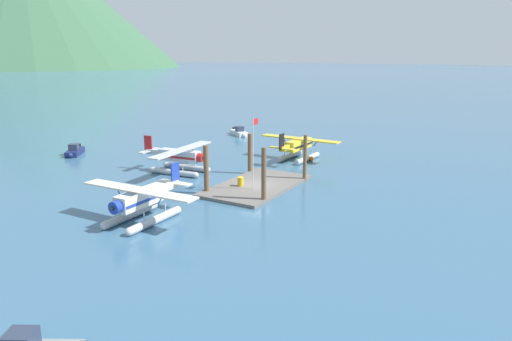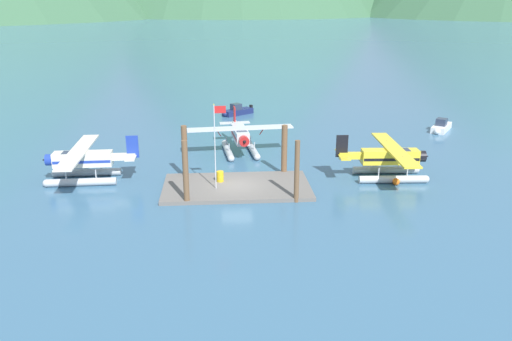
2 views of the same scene
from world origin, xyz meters
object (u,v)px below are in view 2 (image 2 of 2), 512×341
(flagpole, at_px, (216,138))
(seaplane_cream_port_fwd, at_px, (83,163))
(mooring_buoy, at_px, (396,182))
(fuel_drum, at_px, (220,176))
(seaplane_silver_bow_centre, at_px, (240,138))
(seaplane_yellow_stbd_fwd, at_px, (390,161))
(boat_navy_open_north, at_px, (237,111))
(boat_white_open_east, at_px, (441,127))

(flagpole, height_order, seaplane_cream_port_fwd, flagpole)
(flagpole, relative_size, mooring_buoy, 11.36)
(fuel_drum, height_order, seaplane_cream_port_fwd, seaplane_cream_port_fwd)
(flagpole, height_order, seaplane_silver_bow_centre, flagpole)
(seaplane_yellow_stbd_fwd, relative_size, boat_navy_open_north, 2.44)
(seaplane_silver_bow_centre, relative_size, boat_white_open_east, 2.45)
(seaplane_cream_port_fwd, bearing_deg, flagpole, -17.15)
(boat_navy_open_north, bearing_deg, flagpole, -95.28)
(flagpole, relative_size, seaplane_yellow_stbd_fwd, 0.65)
(fuel_drum, xyz_separation_m, boat_navy_open_north, (2.41, 26.96, -0.25))
(fuel_drum, xyz_separation_m, mooring_buoy, (14.53, -1.11, -0.44))
(seaplane_silver_bow_centre, relative_size, boat_navy_open_north, 2.45)
(seaplane_cream_port_fwd, bearing_deg, fuel_drum, -9.11)
(flagpole, height_order, mooring_buoy, flagpole)
(boat_white_open_east, bearing_deg, flagpole, -145.25)
(boat_navy_open_north, bearing_deg, mooring_buoy, -66.66)
(seaplane_yellow_stbd_fwd, distance_m, boat_white_open_east, 19.49)
(mooring_buoy, xyz_separation_m, seaplane_silver_bow_centre, (-12.47, 10.25, 1.28))
(flagpole, xyz_separation_m, fuel_drum, (0.23, 1.63, -3.75))
(fuel_drum, relative_size, boat_white_open_east, 0.21)
(mooring_buoy, xyz_separation_m, seaplane_cream_port_fwd, (-25.99, 2.95, 1.28))
(flagpole, distance_m, boat_white_open_east, 31.97)
(fuel_drum, distance_m, boat_white_open_east, 30.62)
(seaplane_silver_bow_centre, bearing_deg, mooring_buoy, -39.43)
(flagpole, distance_m, seaplane_silver_bow_centre, 11.39)
(seaplane_yellow_stbd_fwd, relative_size, boat_white_open_east, 2.44)
(seaplane_cream_port_fwd, height_order, boat_navy_open_north, seaplane_cream_port_fwd)
(mooring_buoy, height_order, seaplane_cream_port_fwd, seaplane_cream_port_fwd)
(flagpole, height_order, seaplane_yellow_stbd_fwd, flagpole)
(fuel_drum, distance_m, seaplane_silver_bow_centre, 9.41)
(fuel_drum, bearing_deg, seaplane_silver_bow_centre, 77.33)
(mooring_buoy, relative_size, seaplane_cream_port_fwd, 0.06)
(seaplane_cream_port_fwd, bearing_deg, seaplane_yellow_stbd_fwd, -2.64)
(fuel_drum, relative_size, seaplane_silver_bow_centre, 0.08)
(seaplane_yellow_stbd_fwd, bearing_deg, seaplane_cream_port_fwd, 177.36)
(mooring_buoy, bearing_deg, seaplane_cream_port_fwd, 173.52)
(seaplane_cream_port_fwd, bearing_deg, boat_white_open_east, 21.40)
(mooring_buoy, bearing_deg, seaplane_yellow_stbd_fwd, 91.64)
(boat_white_open_east, distance_m, boat_navy_open_north, 25.67)
(mooring_buoy, height_order, seaplane_silver_bow_centre, seaplane_silver_bow_centre)
(seaplane_cream_port_fwd, bearing_deg, boat_navy_open_north, 61.10)
(fuel_drum, height_order, mooring_buoy, fuel_drum)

